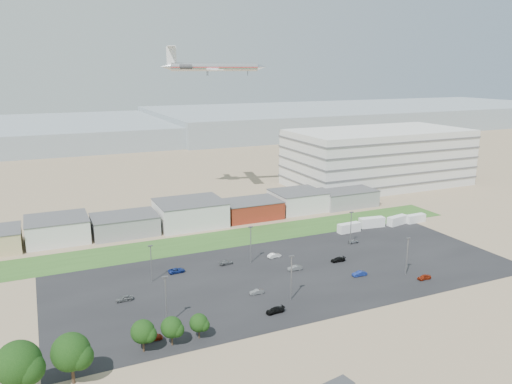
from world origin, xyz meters
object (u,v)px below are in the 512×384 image
airliner (215,67)px  parked_car_1 (359,274)px  parked_car_9 (177,270)px  parked_car_7 (295,268)px  parked_car_11 (274,255)px  tree_far_left (19,368)px  parked_car_12 (338,260)px  parked_car_5 (124,298)px  parked_car_4 (257,292)px  parked_car_2 (424,277)px  parked_car_3 (275,310)px  parked_car_10 (152,337)px  parked_car_6 (226,262)px  box_trailer_a (349,228)px  parked_car_8 (353,241)px

airliner → parked_car_1: size_ratio=10.76×
parked_car_9 → parked_car_7: bearing=-114.0°
parked_car_7 → parked_car_11: bearing=-170.3°
tree_far_left → parked_car_12: tree_far_left is taller
parked_car_1 → parked_car_5: bearing=-97.7°
parked_car_4 → parked_car_2: bearing=79.8°
parked_car_5 → parked_car_12: parked_car_5 is taller
parked_car_3 → parked_car_7: size_ratio=1.10×
parked_car_10 → parked_car_11: parked_car_11 is taller
parked_car_2 → airliner: bearing=-169.8°
airliner → parked_car_3: 117.53m
parked_car_10 → parked_car_11: bearing=-55.8°
airliner → parked_car_11: (-9.66, -73.51, -51.58)m
parked_car_1 → parked_car_6: (-28.21, 21.25, -0.07)m
tree_far_left → parked_car_10: bearing=22.5°
parked_car_2 → parked_car_5: parked_car_5 is taller
parked_car_3 → parked_car_9: 33.08m
tree_far_left → parked_car_6: bearing=38.6°
box_trailer_a → parked_car_10: 83.42m
parked_car_2 → parked_car_6: 51.22m
parked_car_9 → parked_car_11: parked_car_11 is taller
parked_car_6 → parked_car_12: 30.60m
parked_car_2 → parked_car_12: size_ratio=0.88×
parked_car_6 → parked_car_10: bearing=130.8°
parked_car_6 → parked_car_7: size_ratio=1.02×
box_trailer_a → parked_car_2: bearing=-99.7°
parked_car_12 → parked_car_1: bearing=-0.5°
parked_car_5 → tree_far_left: bearing=-37.6°
airliner → parked_car_11: airliner is taller
airliner → parked_car_10: size_ratio=9.74×
parked_car_1 → parked_car_4: (-28.21, 1.20, -0.08)m
parked_car_2 → parked_car_3: size_ratio=0.86×
parked_car_6 → parked_car_8: parked_car_6 is taller
parked_car_1 → parked_car_2: 15.95m
parked_car_1 → parked_car_8: parked_car_1 is taller
box_trailer_a → parked_car_5: (-75.11, -20.43, -0.82)m
parked_car_4 → parked_car_10: (-27.11, -10.32, 0.06)m
parked_car_4 → parked_car_10: bearing=-66.3°
tree_far_left → parked_car_9: 54.11m
parked_car_6 → parked_car_8: size_ratio=1.18×
airliner → parked_car_7: (-8.80, -83.81, -51.60)m
box_trailer_a → parked_car_3: box_trailer_a is taller
airliner → parked_car_6: (-23.77, -72.65, -51.66)m
tree_far_left → parked_car_11: (64.04, 38.98, -5.09)m
parked_car_3 → parked_car_8: (41.51, 30.16, -0.04)m
parked_car_1 → parked_car_3: bearing=-70.1°
parked_car_4 → parked_car_5: bearing=-104.6°
parked_car_11 → parked_car_7: bearing=178.1°
airliner → parked_car_9: 96.66m
parked_car_2 → parked_car_3: 41.93m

